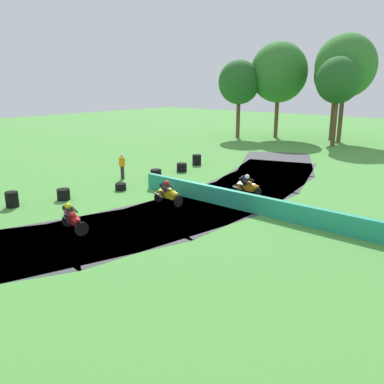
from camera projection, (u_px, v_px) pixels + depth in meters
name	position (u px, v px, depth m)	size (l,w,h in m)	color
ground_plane	(212.00, 203.00, 21.39)	(120.00, 120.00, 0.00)	#4C933D
track_asphalt	(193.00, 198.00, 22.23)	(10.80, 35.25, 0.01)	#3D3D42
safety_barrier	(319.00, 219.00, 17.52)	(0.30, 21.40, 0.90)	#239375
motorcycle_lead_red	(73.00, 218.00, 17.06)	(1.70, 1.03, 1.43)	black
motorcycle_chase_yellow	(168.00, 193.00, 20.81)	(1.68, 0.79, 1.43)	black
motorcycle_trailing_orange	(247.00, 186.00, 22.32)	(1.68, 0.91, 1.42)	black
tire_stack_near	(12.00, 199.00, 20.55)	(0.64, 0.64, 0.80)	black
tire_stack_mid_a	(63.00, 194.00, 21.85)	(0.69, 0.69, 0.60)	black
tire_stack_mid_b	(121.00, 187.00, 23.83)	(0.65, 0.65, 0.40)	black
tire_stack_far	(156.00, 176.00, 25.76)	(0.70, 0.70, 0.80)	black
tire_stack_extra_a	(182.00, 167.00, 28.75)	(0.72, 0.72, 0.60)	black
tire_stack_extra_b	(197.00, 160.00, 30.99)	(0.68, 0.68, 0.80)	black
track_marshal	(122.00, 167.00, 26.44)	(0.34, 0.24, 1.63)	#232328
tree_far_left	(338.00, 81.00, 38.53)	(4.21, 4.21, 8.57)	brown
tree_far_right	(336.00, 75.00, 42.51)	(4.58, 4.58, 9.30)	brown
tree_mid_rise	(279.00, 72.00, 44.71)	(6.28, 6.28, 10.53)	brown
tree_behind_barrier	(346.00, 66.00, 40.86)	(6.08, 6.08, 10.96)	brown
tree_distant	(239.00, 82.00, 44.93)	(4.61, 4.61, 8.59)	brown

